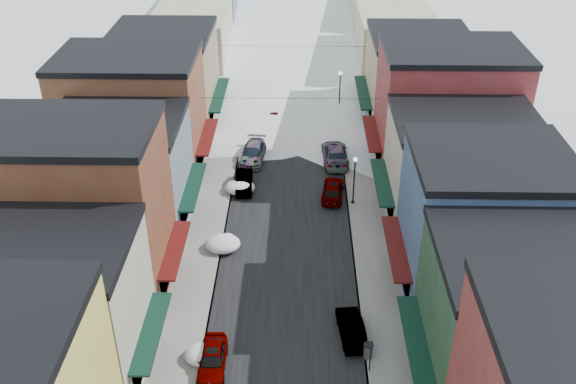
{
  "coord_description": "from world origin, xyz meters",
  "views": [
    {
      "loc": [
        0.83,
        -14.89,
        29.24
      ],
      "look_at": [
        0.0,
        29.11,
        2.7
      ],
      "focal_mm": 40.0,
      "sensor_mm": 36.0,
      "label": 1
    }
  ],
  "objects_px": {
    "streetlamp_near": "(354,175)",
    "trash_can": "(368,351)",
    "car_green_sedan": "(351,328)",
    "car_silver_sedan": "(213,359)",
    "car_dark_hatch": "(244,182)"
  },
  "relations": [
    {
      "from": "trash_can",
      "to": "car_green_sedan",
      "type": "bearing_deg",
      "value": 114.62
    },
    {
      "from": "streetlamp_near",
      "to": "car_silver_sedan",
      "type": "bearing_deg",
      "value": -117.36
    },
    {
      "from": "car_silver_sedan",
      "to": "car_green_sedan",
      "type": "bearing_deg",
      "value": 17.52
    },
    {
      "from": "car_silver_sedan",
      "to": "trash_can",
      "type": "relative_size",
      "value": 3.92
    },
    {
      "from": "car_green_sedan",
      "to": "streetlamp_near",
      "type": "relative_size",
      "value": 0.95
    },
    {
      "from": "car_green_sedan",
      "to": "trash_can",
      "type": "relative_size",
      "value": 3.95
    },
    {
      "from": "car_dark_hatch",
      "to": "trash_can",
      "type": "height_order",
      "value": "car_dark_hatch"
    },
    {
      "from": "car_dark_hatch",
      "to": "streetlamp_near",
      "type": "relative_size",
      "value": 0.94
    },
    {
      "from": "streetlamp_near",
      "to": "car_green_sedan",
      "type": "bearing_deg",
      "value": -94.28
    },
    {
      "from": "car_silver_sedan",
      "to": "streetlamp_near",
      "type": "height_order",
      "value": "streetlamp_near"
    },
    {
      "from": "car_silver_sedan",
      "to": "streetlamp_near",
      "type": "distance_m",
      "value": 21.31
    },
    {
      "from": "car_dark_hatch",
      "to": "trash_can",
      "type": "relative_size",
      "value": 3.94
    },
    {
      "from": "car_green_sedan",
      "to": "trash_can",
      "type": "height_order",
      "value": "car_green_sedan"
    },
    {
      "from": "trash_can",
      "to": "streetlamp_near",
      "type": "xyz_separation_m",
      "value": [
        0.3,
        17.95,
        2.23
      ]
    },
    {
      "from": "streetlamp_near",
      "to": "trash_can",
      "type": "bearing_deg",
      "value": -90.95
    }
  ]
}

